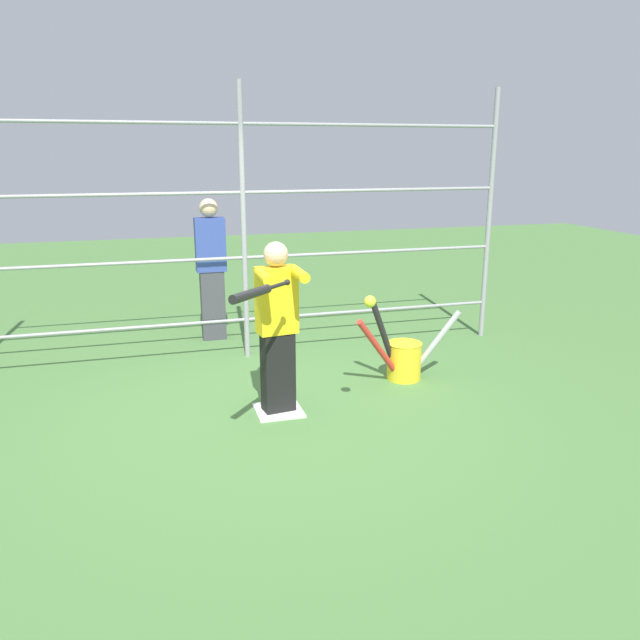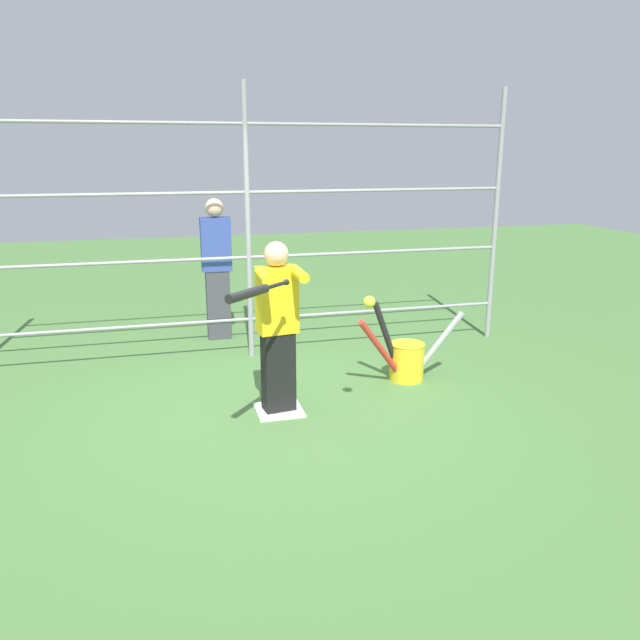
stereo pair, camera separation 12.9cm
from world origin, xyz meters
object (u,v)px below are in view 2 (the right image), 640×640
object	(u,v)px
batter	(278,323)
bat_bucket	(406,359)
softball_in_flight	(369,302)
bystander_behind_fence	(217,267)
baseball_bat_swinging	(253,292)

from	to	relation	value
batter	bat_bucket	world-z (taller)	batter
softball_in_flight	bystander_behind_fence	bearing A→B (deg)	-72.58
batter	bystander_behind_fence	world-z (taller)	bystander_behind_fence
batter	baseball_bat_swinging	world-z (taller)	batter
batter	bat_bucket	xyz separation A→B (m)	(-1.37, -0.45, -0.58)
baseball_bat_swinging	bat_bucket	size ratio (longest dim) A/B	0.61
baseball_bat_swinging	bystander_behind_fence	bearing A→B (deg)	-90.74
batter	bystander_behind_fence	distance (m)	2.42
bystander_behind_fence	softball_in_flight	bearing A→B (deg)	107.42
softball_in_flight	bystander_behind_fence	size ratio (longest dim) A/B	0.06
softball_in_flight	bystander_behind_fence	world-z (taller)	bystander_behind_fence
baseball_bat_swinging	bystander_behind_fence	size ratio (longest dim) A/B	0.41
baseball_bat_swinging	bat_bucket	world-z (taller)	baseball_bat_swinging
softball_in_flight	bystander_behind_fence	distance (m)	3.05
batter	softball_in_flight	bearing A→B (deg)	141.52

